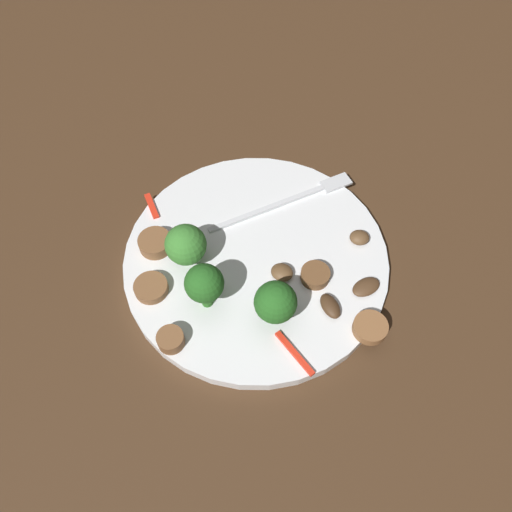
% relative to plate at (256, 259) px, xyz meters
% --- Properties ---
extents(ground_plane, '(1.40, 1.40, 0.00)m').
position_rel_plate_xyz_m(ground_plane, '(0.00, 0.00, -0.01)').
color(ground_plane, '#422B19').
extents(plate, '(0.28, 0.28, 0.01)m').
position_rel_plate_xyz_m(plate, '(0.00, 0.00, 0.00)').
color(plate, white).
rests_on(plate, ground_plane).
extents(fork, '(0.17, 0.07, 0.00)m').
position_rel_plate_xyz_m(fork, '(0.05, 0.07, 0.01)').
color(fork, silver).
rests_on(fork, plate).
extents(broccoli_floret_0, '(0.04, 0.04, 0.06)m').
position_rel_plate_xyz_m(broccoli_floret_0, '(0.01, -0.08, 0.04)').
color(broccoli_floret_0, '#296420').
rests_on(broccoli_floret_0, plate).
extents(broccoli_floret_1, '(0.04, 0.04, 0.05)m').
position_rel_plate_xyz_m(broccoli_floret_1, '(-0.07, -0.00, 0.04)').
color(broccoli_floret_1, '#408630').
rests_on(broccoli_floret_1, plate).
extents(broccoli_floret_2, '(0.04, 0.04, 0.06)m').
position_rel_plate_xyz_m(broccoli_floret_2, '(-0.05, -0.05, 0.05)').
color(broccoli_floret_2, '#296420').
rests_on(broccoli_floret_2, plate).
extents(sausage_slice_0, '(0.05, 0.05, 0.01)m').
position_rel_plate_xyz_m(sausage_slice_0, '(-0.11, 0.02, 0.01)').
color(sausage_slice_0, brown).
rests_on(sausage_slice_0, plate).
extents(sausage_slice_1, '(0.04, 0.04, 0.01)m').
position_rel_plate_xyz_m(sausage_slice_1, '(0.10, -0.10, 0.01)').
color(sausage_slice_1, brown).
rests_on(sausage_slice_1, plate).
extents(sausage_slice_2, '(0.04, 0.04, 0.01)m').
position_rel_plate_xyz_m(sausage_slice_2, '(0.06, -0.03, 0.01)').
color(sausage_slice_2, brown).
rests_on(sausage_slice_2, plate).
extents(sausage_slice_3, '(0.05, 0.05, 0.01)m').
position_rel_plate_xyz_m(sausage_slice_3, '(-0.11, -0.03, 0.01)').
color(sausage_slice_3, brown).
rests_on(sausage_slice_3, plate).
extents(sausage_slice_4, '(0.04, 0.04, 0.01)m').
position_rel_plate_xyz_m(sausage_slice_4, '(-0.09, -0.09, 0.01)').
color(sausage_slice_4, brown).
rests_on(sausage_slice_4, plate).
extents(mushroom_0, '(0.03, 0.03, 0.01)m').
position_rel_plate_xyz_m(mushroom_0, '(0.02, -0.03, 0.01)').
color(mushroom_0, brown).
rests_on(mushroom_0, plate).
extents(mushroom_1, '(0.04, 0.03, 0.01)m').
position_rel_plate_xyz_m(mushroom_1, '(0.11, -0.05, 0.01)').
color(mushroom_1, '#4C331E').
rests_on(mushroom_1, plate).
extents(mushroom_2, '(0.02, 0.02, 0.01)m').
position_rel_plate_xyz_m(mushroom_2, '(0.11, 0.01, 0.01)').
color(mushroom_2, brown).
rests_on(mushroom_2, plate).
extents(mushroom_3, '(0.03, 0.03, 0.01)m').
position_rel_plate_xyz_m(mushroom_3, '(0.07, -0.07, 0.01)').
color(mushroom_3, '#422B19').
rests_on(mushroom_3, plate).
extents(pepper_strip_0, '(0.02, 0.04, 0.00)m').
position_rel_plate_xyz_m(pepper_strip_0, '(-0.11, 0.08, 0.01)').
color(pepper_strip_0, red).
rests_on(pepper_strip_0, plate).
extents(pepper_strip_1, '(0.03, 0.05, 0.00)m').
position_rel_plate_xyz_m(pepper_strip_1, '(0.03, -0.11, 0.01)').
color(pepper_strip_1, red).
rests_on(pepper_strip_1, plate).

